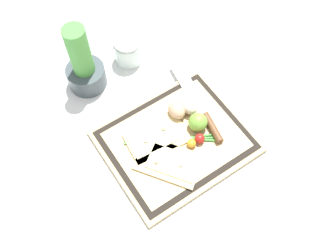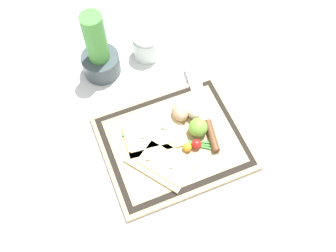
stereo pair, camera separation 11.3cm
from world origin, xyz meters
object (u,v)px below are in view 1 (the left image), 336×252
Objects in this scene: knife at (204,113)px; lime at (197,121)px; sauce_jar at (128,51)px; egg_brown at (177,110)px; herb_pot at (84,67)px; cherry_tomato_yellow at (192,143)px; cherry_tomato_red at (200,139)px; pizza_slice_far at (156,138)px; egg_pink at (189,106)px; pizza_slice_near at (169,162)px.

knife is 5.69× the size of lime.
egg_brown is at bearing -89.53° from sauce_jar.
lime is 0.38m from herb_pot.
sauce_jar reaches higher than cherry_tomato_yellow.
egg_brown is at bearing 112.07° from lime.
lime is at bearing 63.59° from cherry_tomato_red.
pizza_slice_far is 0.13m from cherry_tomato_red.
egg_pink is 0.28m from sauce_jar.
sauce_jar is at bearing 90.94° from cherry_tomato_red.
egg_pink is 0.11m from cherry_tomato_red.
pizza_slice_far is at bearing -77.66° from herb_pot.
sauce_jar is (0.10, 0.39, 0.02)m from pizza_slice_near.
cherry_tomato_yellow is 0.38m from sauce_jar.
cherry_tomato_yellow is (-0.06, -0.10, -0.01)m from egg_pink.
egg_pink is 2.04× the size of cherry_tomato_red.
cherry_tomato_red is (0.11, 0.01, 0.01)m from pizza_slice_near.
lime is at bearing -67.93° from egg_brown.
pizza_slice_near is at bearing -157.67° from lime.
lime reaches higher than knife.
cherry_tomato_red reaches higher than cherry_tomato_yellow.
cherry_tomato_red is (-0.04, -0.10, -0.01)m from egg_pink.
herb_pot is at bearing 110.19° from cherry_tomato_yellow.
lime is (0.13, 0.05, 0.02)m from pizza_slice_near.
cherry_tomato_red is at bearing -87.91° from egg_brown.
pizza_slice_near is 7.18× the size of cherry_tomato_red.
egg_brown is 0.04m from egg_pink.
lime reaches higher than pizza_slice_far.
knife is at bearing -34.69° from egg_brown.
herb_pot is at bearing 98.01° from pizza_slice_near.
pizza_slice_near is 0.09m from pizza_slice_far.
cherry_tomato_yellow reaches higher than pizza_slice_far.
herb_pot is (-0.05, 0.38, 0.06)m from pizza_slice_near.
egg_pink is at bearing 70.96° from cherry_tomato_red.
egg_brown reaches higher than pizza_slice_near.
knife is at bearing 45.24° from cherry_tomato_red.
sauce_jar is at bearing 98.46° from egg_pink.
egg_brown is 0.11m from cherry_tomato_yellow.
egg_brown is 1.00× the size of egg_pink.
egg_brown is at bearing 145.31° from knife.
herb_pot is (-0.16, 0.37, 0.05)m from cherry_tomato_red.
sauce_jar reaches higher than egg_brown.
cherry_tomato_yellow is (0.08, 0.01, 0.01)m from pizza_slice_near.
cherry_tomato_yellow reaches higher than knife.
knife is 5.34× the size of egg_brown.
egg_brown is at bearing 77.80° from cherry_tomato_yellow.
herb_pot is at bearing 126.36° from knife.
pizza_slice_far is at bearing 165.60° from lime.
egg_brown is 1.07× the size of lime.
knife is at bearing -4.44° from pizza_slice_far.
knife is 10.89× the size of cherry_tomato_red.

